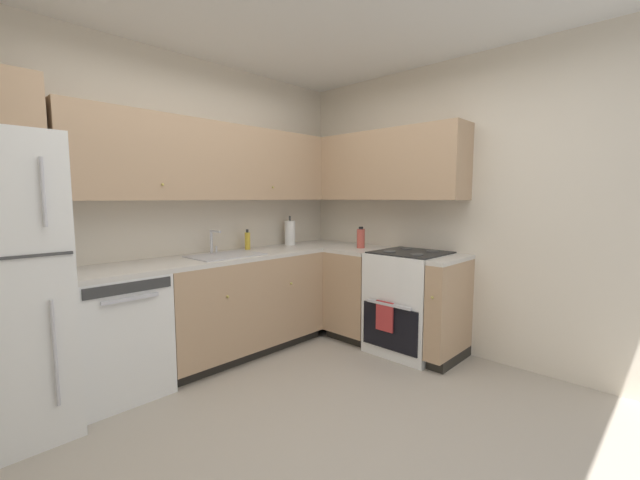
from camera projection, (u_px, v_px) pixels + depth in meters
name	position (u px, v px, depth m)	size (l,w,h in m)	color
ground_plane	(319.00, 435.00, 2.37)	(3.58, 3.39, 0.02)	#A89E8E
wall_back	(176.00, 209.00, 3.42)	(3.68, 0.05, 2.61)	beige
wall_right	(460.00, 209.00, 3.54)	(0.05, 3.49, 2.61)	beige
dishwasher	(116.00, 334.00, 2.82)	(0.60, 0.63, 0.87)	white
lower_cabinets_back	(241.00, 304.00, 3.59)	(1.53, 0.62, 0.87)	tan
countertop_back	(239.00, 255.00, 3.54)	(2.74, 0.60, 0.04)	beige
lower_cabinets_right	(379.00, 298.00, 3.83)	(0.62, 1.26, 0.87)	tan
countertop_right	(380.00, 252.00, 3.78)	(0.60, 1.26, 0.03)	beige
oven_range	(410.00, 301.00, 3.62)	(0.68, 0.62, 1.06)	white
upper_cabinets_back	(213.00, 162.00, 3.44)	(2.42, 0.34, 0.65)	tan
upper_cabinets_right	(376.00, 166.00, 3.91)	(0.32, 1.81, 0.65)	tan
sink	(226.00, 260.00, 3.41)	(0.60, 0.40, 0.10)	#B7B7BC
faucet	(213.00, 239.00, 3.54)	(0.07, 0.16, 0.21)	silver
soap_bottle	(247.00, 241.00, 3.81)	(0.05, 0.05, 0.19)	gold
paper_towel_roll	(290.00, 233.00, 4.18)	(0.11, 0.11, 0.32)	white
oil_bottle	(361.00, 238.00, 3.93)	(0.08, 0.08, 0.21)	#BF4C3F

